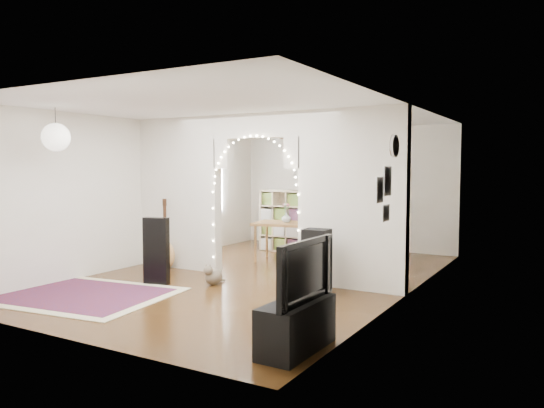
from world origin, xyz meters
The scene contains 25 objects.
floor centered at (0.00, 0.00, 0.00)m, with size 7.50×7.50×0.00m, color black.
ceiling centered at (0.00, 0.00, 2.70)m, with size 5.00×7.50×0.02m, color white.
wall_back centered at (0.00, 3.75, 1.35)m, with size 5.00×0.02×2.70m, color silver.
wall_front centered at (0.00, -3.75, 1.35)m, with size 5.00×0.02×2.70m, color silver.
wall_left centered at (-2.50, 0.00, 1.35)m, with size 0.02×7.50×2.70m, color silver.
wall_right centered at (2.50, 0.00, 1.35)m, with size 0.02×7.50×2.70m, color silver.
divider_wall centered at (0.00, 0.00, 1.42)m, with size 5.00×0.20×2.70m.
fairy_lights centered at (0.00, -0.13, 1.55)m, with size 1.64×0.04×1.60m, color #FFEABF, non-canonical shape.
window centered at (-2.47, 1.80, 1.50)m, with size 0.04×1.20×1.40m, color white.
wall_clock centered at (2.48, -0.60, 2.10)m, with size 0.31×0.31×0.03m, color white.
picture_frames centered at (2.48, -1.00, 1.50)m, with size 0.02×0.50×0.70m, color white, non-canonical shape.
paper_lantern centered at (-1.90, -2.40, 2.25)m, with size 0.40×0.40×0.40m, color white.
ceiling_fan centered at (0.00, 2.00, 2.40)m, with size 1.10×1.10×0.30m, color #AB8C39, non-canonical shape.
area_rug centered at (-1.57, -2.36, 0.01)m, with size 2.58×1.93×0.02m, color maroon.
guitar_case centered at (-1.08, -1.26, 0.52)m, with size 0.40×0.13×1.04m, color black.
acoustic_guitar centered at (-1.79, -0.25, 0.47)m, with size 0.45×0.26×1.07m.
tabby_cat centered at (-0.28, -0.87, 0.14)m, with size 0.23×0.53×0.35m.
floor_speaker centered at (1.33, -0.53, 0.46)m, with size 0.38×0.34×0.93m.
media_console centered at (2.20, -2.84, 0.25)m, with size 0.40×1.00×0.50m, color black.
tv centered at (2.20, -2.84, 0.81)m, with size 1.07×0.14×0.62m, color black.
bookcase centered at (-0.77, 2.52, 0.67)m, with size 1.29×0.33×1.33m, color #C3B38D.
dining_table centered at (-0.30, 1.54, 0.68)m, with size 1.32×1.00×0.76m.
flower_vase centered at (-0.30, 1.54, 0.85)m, with size 0.18×0.18×0.19m, color white.
dining_chair_left centered at (0.51, 2.12, 0.28)m, with size 0.60×0.62×0.57m, color brown.
dining_chair_right centered at (0.82, 0.35, 0.22)m, with size 0.48×0.49×0.45m, color brown.
Camera 1 is at (4.58, -7.43, 1.83)m, focal length 35.00 mm.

